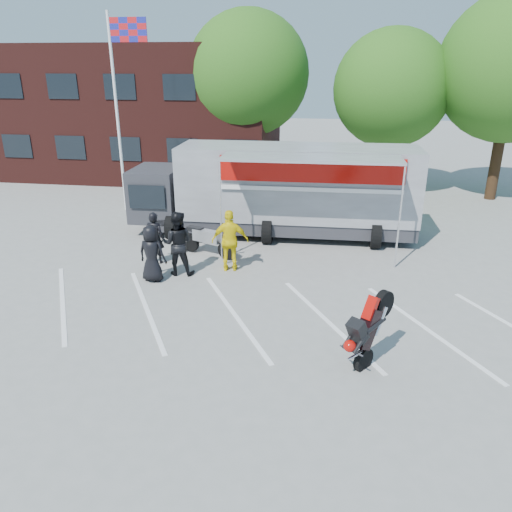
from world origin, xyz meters
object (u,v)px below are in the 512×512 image
(parked_motorcycle, at_px, (209,255))
(spectator_leather_b, at_px, (155,238))
(tree_left, at_px, (248,74))
(spectator_leather_c, at_px, (178,243))
(spectator_leather_a, at_px, (152,253))
(stunt_bike_rider, at_px, (377,358))
(transporter_truck, at_px, (283,235))
(tree_mid, at_px, (392,89))
(spectator_hivis, at_px, (230,241))
(tree_right, at_px, (512,68))
(flagpole, at_px, (121,90))

(parked_motorcycle, xyz_separation_m, spectator_leather_b, (-1.53, -0.91, 0.85))
(tree_left, relative_size, spectator_leather_c, 4.33)
(parked_motorcycle, bearing_deg, spectator_leather_a, 174.77)
(tree_left, distance_m, parked_motorcycle, 12.28)
(spectator_leather_a, bearing_deg, parked_motorcycle, -107.91)
(stunt_bike_rider, relative_size, spectator_leather_c, 0.91)
(tree_left, height_order, transporter_truck, tree_left)
(tree_mid, distance_m, spectator_hivis, 13.00)
(spectator_leather_a, distance_m, spectator_leather_c, 0.87)
(spectator_leather_b, bearing_deg, parked_motorcycle, -148.06)
(tree_right, relative_size, parked_motorcycle, 4.19)
(spectator_leather_b, distance_m, spectator_hivis, 2.54)
(spectator_leather_b, height_order, spectator_hivis, spectator_hivis)
(spectator_leather_b, bearing_deg, stunt_bike_rider, 146.45)
(spectator_leather_c, distance_m, spectator_hivis, 1.60)
(transporter_truck, bearing_deg, stunt_bike_rider, -71.37)
(tree_left, bearing_deg, tree_mid, -8.13)
(tree_mid, distance_m, spectator_leather_a, 14.97)
(parked_motorcycle, distance_m, spectator_leather_a, 2.68)
(tree_right, xyz_separation_m, spectator_leather_b, (-13.03, -10.35, -5.02))
(flagpole, distance_m, tree_right, 16.88)
(tree_mid, xyz_separation_m, stunt_bike_rider, (-1.29, -15.52, -4.94))
(flagpole, relative_size, spectator_leather_a, 4.65)
(transporter_truck, xyz_separation_m, spectator_leather_c, (-2.77, -4.20, 1.00))
(parked_motorcycle, relative_size, spectator_leather_b, 1.28)
(flagpole, relative_size, tree_left, 0.93)
(transporter_truck, distance_m, spectator_leather_c, 5.13)
(tree_right, relative_size, spectator_leather_b, 5.34)
(tree_right, bearing_deg, tree_mid, 174.29)
(spectator_leather_a, distance_m, spectator_hivis, 2.41)
(tree_left, xyz_separation_m, transporter_truck, (2.75, -8.42, -5.57))
(tree_mid, xyz_separation_m, spectator_hivis, (-5.51, -11.08, -3.97))
(tree_mid, bearing_deg, stunt_bike_rider, -94.76)
(spectator_hivis, bearing_deg, tree_right, -144.31)
(flagpole, xyz_separation_m, tree_left, (4.24, 6.00, 0.51))
(tree_left, bearing_deg, spectator_leather_c, -90.09)
(flagpole, xyz_separation_m, spectator_leather_b, (3.21, -5.85, -4.20))
(spectator_leather_b, bearing_deg, tree_right, -140.34)
(flagpole, height_order, spectator_hivis, flagpole)
(tree_right, relative_size, spectator_leather_a, 5.30)
(tree_mid, height_order, transporter_truck, tree_mid)
(tree_mid, relative_size, spectator_leather_b, 4.50)
(tree_mid, height_order, spectator_hivis, tree_mid)
(parked_motorcycle, height_order, spectator_hivis, spectator_hivis)
(spectator_leather_b, bearing_deg, transporter_truck, -136.59)
(spectator_leather_b, bearing_deg, spectator_leather_c, 144.04)
(spectator_leather_b, bearing_deg, tree_mid, -125.31)
(tree_mid, bearing_deg, parked_motorcycle, -123.21)
(tree_mid, xyz_separation_m, spectator_leather_b, (-8.03, -10.85, -4.09))
(parked_motorcycle, height_order, spectator_leather_a, spectator_leather_a)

